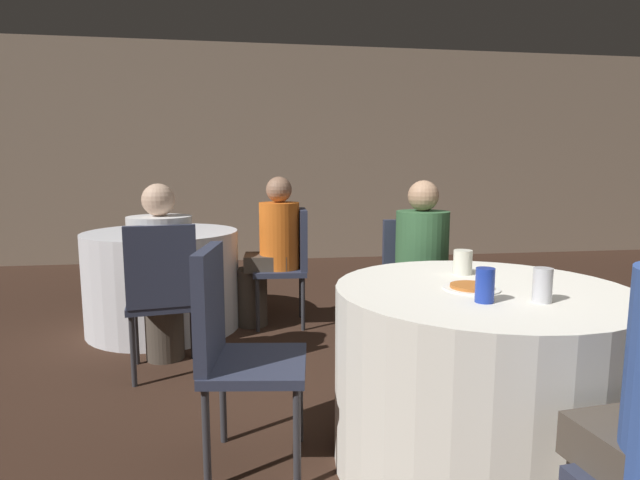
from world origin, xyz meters
The scene contains 16 objects.
ground_plane centered at (0.00, 0.00, 0.00)m, with size 16.00×16.00×0.00m, color #382319.
wall_back centered at (0.00, 4.76, 1.40)m, with size 16.00×0.06×2.80m.
table_near centered at (-0.22, -0.13, 0.37)m, with size 1.17×1.17×0.75m.
table_far centered at (-1.78, 1.91, 0.37)m, with size 1.14×1.14×0.75m.
chair_near_north centered at (-0.14, 0.87, 0.54)m, with size 0.43×0.44×0.91m.
chair_near_west centered at (-1.21, 0.01, 0.54)m, with size 0.45×0.45×0.91m.
chair_far_east centered at (-0.80, 1.86, 0.54)m, with size 0.43×0.42×0.91m.
chair_far_south centered at (-1.62, 0.94, 0.54)m, with size 0.46×0.46×0.91m.
person_green_jacket centered at (-0.15, 0.70, 0.57)m, with size 0.32×0.49×1.15m.
person_orange_shirt centered at (-0.97, 1.87, 0.57)m, with size 0.49×0.32×1.15m.
person_white_shirt centered at (-1.65, 1.10, 0.58)m, with size 0.40×0.52×1.13m.
pizza_plate_near centered at (-0.28, -0.15, 0.75)m, with size 0.22×0.22×0.02m.
soda_can_blue centered at (-0.32, -0.34, 0.81)m, with size 0.07×0.07×0.12m.
soda_can_silver centered at (-0.12, -0.37, 0.81)m, with size 0.07×0.07×0.12m.
cup_near centered at (-0.19, 0.12, 0.80)m, with size 0.08×0.08×0.11m.
cup_far centered at (-1.67, 2.06, 0.79)m, with size 0.09×0.09×0.09m.
Camera 1 is at (-1.14, -1.94, 1.21)m, focal length 28.00 mm.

